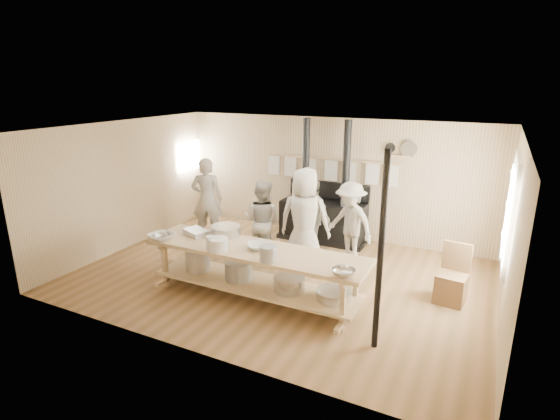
{
  "coord_description": "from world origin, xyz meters",
  "views": [
    {
      "loc": [
        3.16,
        -6.36,
        3.36
      ],
      "look_at": [
        -0.1,
        0.2,
        1.17
      ],
      "focal_mm": 28.0,
      "sensor_mm": 36.0,
      "label": 1
    }
  ],
  "objects_px": {
    "stove": "(323,216)",
    "cook_far_left": "(207,200)",
    "cook_center": "(305,220)",
    "cook_by_window": "(350,223)",
    "chair": "(451,285)",
    "cook_right": "(313,217)",
    "roasting_pan": "(196,232)",
    "prep_table": "(254,268)",
    "cook_left": "(262,221)"
  },
  "relations": [
    {
      "from": "stove",
      "to": "cook_far_left",
      "type": "relative_size",
      "value": 1.44
    },
    {
      "from": "cook_center",
      "to": "cook_by_window",
      "type": "relative_size",
      "value": 1.21
    },
    {
      "from": "cook_by_window",
      "to": "chair",
      "type": "height_order",
      "value": "cook_by_window"
    },
    {
      "from": "cook_right",
      "to": "chair",
      "type": "bearing_deg",
      "value": -174.22
    },
    {
      "from": "cook_by_window",
      "to": "roasting_pan",
      "type": "relative_size",
      "value": 3.71
    },
    {
      "from": "stove",
      "to": "chair",
      "type": "height_order",
      "value": "stove"
    },
    {
      "from": "chair",
      "to": "roasting_pan",
      "type": "relative_size",
      "value": 2.21
    },
    {
      "from": "prep_table",
      "to": "roasting_pan",
      "type": "distance_m",
      "value": 1.24
    },
    {
      "from": "cook_center",
      "to": "cook_right",
      "type": "height_order",
      "value": "cook_center"
    },
    {
      "from": "cook_left",
      "to": "chair",
      "type": "distance_m",
      "value": 3.48
    },
    {
      "from": "cook_center",
      "to": "cook_left",
      "type": "bearing_deg",
      "value": -9.66
    },
    {
      "from": "cook_far_left",
      "to": "chair",
      "type": "height_order",
      "value": "cook_far_left"
    },
    {
      "from": "cook_left",
      "to": "roasting_pan",
      "type": "relative_size",
      "value": 3.74
    },
    {
      "from": "cook_center",
      "to": "cook_far_left",
      "type": "bearing_deg",
      "value": -20.1
    },
    {
      "from": "cook_right",
      "to": "cook_by_window",
      "type": "bearing_deg",
      "value": -162.99
    },
    {
      "from": "cook_by_window",
      "to": "cook_left",
      "type": "bearing_deg",
      "value": -134.2
    },
    {
      "from": "roasting_pan",
      "to": "prep_table",
      "type": "bearing_deg",
      "value": -5.06
    },
    {
      "from": "cook_center",
      "to": "cook_by_window",
      "type": "xyz_separation_m",
      "value": [
        0.64,
        0.67,
        -0.16
      ]
    },
    {
      "from": "chair",
      "to": "cook_left",
      "type": "bearing_deg",
      "value": -175.27
    },
    {
      "from": "cook_by_window",
      "to": "chair",
      "type": "distance_m",
      "value": 2.15
    },
    {
      "from": "chair",
      "to": "prep_table",
      "type": "bearing_deg",
      "value": -148.43
    },
    {
      "from": "cook_far_left",
      "to": "cook_left",
      "type": "relative_size",
      "value": 1.15
    },
    {
      "from": "stove",
      "to": "roasting_pan",
      "type": "bearing_deg",
      "value": -111.96
    },
    {
      "from": "cook_left",
      "to": "cook_right",
      "type": "xyz_separation_m",
      "value": [
        0.72,
        0.77,
        -0.03
      ]
    },
    {
      "from": "stove",
      "to": "cook_by_window",
      "type": "relative_size",
      "value": 1.66
    },
    {
      "from": "cook_far_left",
      "to": "roasting_pan",
      "type": "height_order",
      "value": "cook_far_left"
    },
    {
      "from": "cook_far_left",
      "to": "cook_by_window",
      "type": "bearing_deg",
      "value": 160.57
    },
    {
      "from": "prep_table",
      "to": "cook_center",
      "type": "relative_size",
      "value": 1.9
    },
    {
      "from": "cook_right",
      "to": "prep_table",
      "type": "bearing_deg",
      "value": 111.9
    },
    {
      "from": "cook_left",
      "to": "stove",
      "type": "bearing_deg",
      "value": -111.49
    },
    {
      "from": "prep_table",
      "to": "cook_by_window",
      "type": "distance_m",
      "value": 2.29
    },
    {
      "from": "roasting_pan",
      "to": "cook_right",
      "type": "bearing_deg",
      "value": 58.82
    },
    {
      "from": "roasting_pan",
      "to": "chair",
      "type": "bearing_deg",
      "value": 16.49
    },
    {
      "from": "cook_right",
      "to": "cook_by_window",
      "type": "height_order",
      "value": "cook_by_window"
    },
    {
      "from": "cook_by_window",
      "to": "stove",
      "type": "bearing_deg",
      "value": 155.5
    },
    {
      "from": "prep_table",
      "to": "roasting_pan",
      "type": "height_order",
      "value": "roasting_pan"
    },
    {
      "from": "cook_by_window",
      "to": "roasting_pan",
      "type": "xyz_separation_m",
      "value": [
        -2.06,
        -1.99,
        0.12
      ]
    },
    {
      "from": "cook_by_window",
      "to": "roasting_pan",
      "type": "distance_m",
      "value": 2.86
    },
    {
      "from": "chair",
      "to": "roasting_pan",
      "type": "height_order",
      "value": "roasting_pan"
    },
    {
      "from": "cook_far_left",
      "to": "cook_center",
      "type": "xyz_separation_m",
      "value": [
        2.46,
        -0.46,
        0.04
      ]
    },
    {
      "from": "prep_table",
      "to": "cook_by_window",
      "type": "xyz_separation_m",
      "value": [
        0.88,
        2.09,
        0.26
      ]
    },
    {
      "from": "stove",
      "to": "cook_left",
      "type": "height_order",
      "value": "stove"
    },
    {
      "from": "stove",
      "to": "cook_right",
      "type": "relative_size",
      "value": 1.71
    },
    {
      "from": "chair",
      "to": "cook_right",
      "type": "bearing_deg",
      "value": 168.49
    },
    {
      "from": "cook_right",
      "to": "roasting_pan",
      "type": "height_order",
      "value": "cook_right"
    },
    {
      "from": "prep_table",
      "to": "cook_by_window",
      "type": "height_order",
      "value": "cook_by_window"
    },
    {
      "from": "prep_table",
      "to": "cook_far_left",
      "type": "bearing_deg",
      "value": 139.78
    },
    {
      "from": "stove",
      "to": "cook_far_left",
      "type": "bearing_deg",
      "value": -152.79
    },
    {
      "from": "cook_right",
      "to": "roasting_pan",
      "type": "xyz_separation_m",
      "value": [
        -1.27,
        -2.09,
        0.13
      ]
    },
    {
      "from": "cook_far_left",
      "to": "prep_table",
      "type": "bearing_deg",
      "value": 116.34
    }
  ]
}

